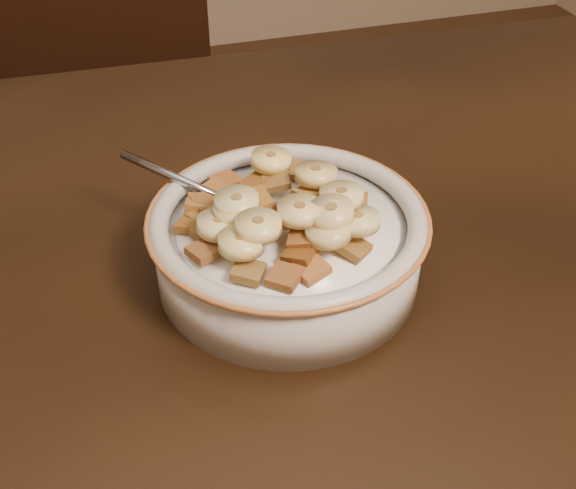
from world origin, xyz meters
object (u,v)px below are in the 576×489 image
object	(u,v)px
chair	(121,163)
cereal_bowl	(288,251)
table	(175,346)
spoon	(250,210)

from	to	relation	value
chair	cereal_bowl	size ratio (longest dim) A/B	4.62
table	spoon	size ratio (longest dim) A/B	29.85
chair	cereal_bowl	xyz separation A→B (m)	(0.08, -0.70, 0.32)
cereal_bowl	table	bearing A→B (deg)	-163.15
chair	spoon	size ratio (longest dim) A/B	19.27
chair	cereal_bowl	distance (m)	0.78
cereal_bowl	spoon	world-z (taller)	spoon
spoon	chair	bearing A→B (deg)	-132.05
chair	spoon	xyz separation A→B (m)	(0.06, -0.68, 0.35)
chair	spoon	bearing A→B (deg)	-78.52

